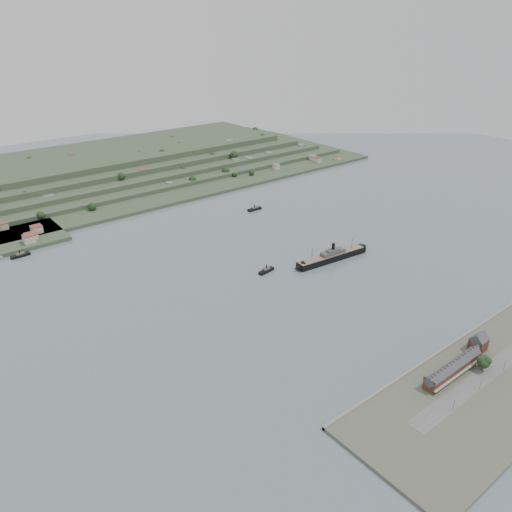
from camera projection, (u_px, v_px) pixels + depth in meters
ground at (291, 277)px, 451.03m from camera, size 1400.00×1400.00×0.00m
near_shore at (487, 384)px, 319.06m from camera, size 220.00×80.00×2.60m
terrace_row at (453, 368)px, 324.10m from camera, size 55.60×9.80×11.07m
gabled_building at (479, 342)px, 347.38m from camera, size 10.40×10.18×14.09m
far_peninsula at (127, 166)px, 738.36m from camera, size 760.00×309.00×30.00m
steamship at (330, 257)px, 479.06m from camera, size 87.88×18.65×21.08m
tugboat at (266, 270)px, 459.06m from camera, size 17.26×6.74×7.56m
ferry_west at (20, 255)px, 488.54m from camera, size 18.47×5.92×6.85m
ferry_east at (255, 209)px, 605.60m from camera, size 18.79×5.63×7.00m
fig_tree at (484, 362)px, 326.69m from camera, size 10.02×8.68×11.18m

